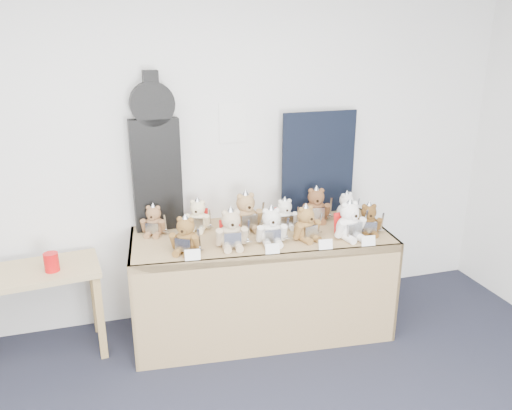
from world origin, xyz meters
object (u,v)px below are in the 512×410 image
object	(u,v)px
display_table	(263,258)
teddy_back_far_left	(154,221)
teddy_front_right	(306,224)
teddy_back_centre_left	(246,213)
teddy_front_end	(368,220)
teddy_back_right	(316,206)
teddy_back_end	(347,208)
teddy_back_centre_right	(285,215)
side_table	(39,286)
guitar_case	(155,155)
teddy_front_left	(231,230)
teddy_front_centre	(271,227)
teddy_back_left	(198,216)
teddy_front_far_right	(349,222)
red_cup	(51,262)
teddy_front_far_left	(186,236)

from	to	relation	value
display_table	teddy_back_far_left	size ratio (longest dim) A/B	7.70
teddy_front_right	teddy_back_centre_left	world-z (taller)	teddy_back_centre_left
teddy_front_end	teddy_back_far_left	xyz separation A→B (m)	(-1.49, 0.43, -0.00)
teddy_back_right	teddy_back_end	world-z (taller)	teddy_back_right
teddy_back_centre_right	teddy_back_far_left	size ratio (longest dim) A/B	1.01
teddy_back_centre_right	teddy_back_far_left	xyz separation A→B (m)	(-0.96, 0.13, -0.00)
side_table	guitar_case	world-z (taller)	guitar_case
teddy_front_left	teddy_front_end	world-z (taller)	teddy_front_left
teddy_front_centre	teddy_back_right	world-z (taller)	teddy_back_right
teddy_front_right	teddy_back_left	bearing A→B (deg)	133.76
teddy_front_left	teddy_back_centre_left	distance (m)	0.34
teddy_front_centre	teddy_back_right	xyz separation A→B (m)	(0.47, 0.33, 0.00)
display_table	teddy_back_left	bearing A→B (deg)	151.37
teddy_back_left	teddy_front_far_right	bearing A→B (deg)	-3.03
display_table	teddy_back_centre_left	distance (m)	0.35
display_table	side_table	distance (m)	1.55
guitar_case	teddy_front_centre	xyz separation A→B (m)	(0.71, -0.51, -0.45)
teddy_back_right	teddy_back_end	bearing A→B (deg)	-0.43
teddy_front_far_right	teddy_back_far_left	world-z (taller)	teddy_front_far_right
guitar_case	red_cup	xyz separation A→B (m)	(-0.75, -0.29, -0.61)
display_table	teddy_back_end	size ratio (longest dim) A/B	7.58
teddy_front_left	teddy_front_right	bearing A→B (deg)	3.32
red_cup	teddy_front_far_left	distance (m)	0.91
guitar_case	teddy_back_left	world-z (taller)	guitar_case
side_table	teddy_front_centre	distance (m)	1.63
side_table	red_cup	distance (m)	0.22
teddy_back_centre_right	teddy_back_end	world-z (taller)	teddy_back_end
teddy_front_centre	teddy_back_end	bearing A→B (deg)	28.18
teddy_back_centre_left	teddy_back_far_left	bearing A→B (deg)	165.82
display_table	teddy_front_right	xyz separation A→B (m)	(0.28, -0.12, 0.28)
teddy_front_far_right	teddy_back_centre_left	bearing A→B (deg)	140.29
teddy_back_left	teddy_back_centre_left	size ratio (longest dim) A/B	0.82
guitar_case	red_cup	world-z (taller)	guitar_case
side_table	red_cup	xyz separation A→B (m)	(0.11, -0.05, 0.19)
side_table	teddy_front_far_left	world-z (taller)	teddy_front_far_left
teddy_front_right	teddy_back_left	xyz separation A→B (m)	(-0.70, 0.40, -0.01)
teddy_back_centre_left	teddy_back_far_left	size ratio (longest dim) A/B	1.29
display_table	teddy_front_left	bearing A→B (deg)	-153.00
teddy_front_far_left	teddy_front_centre	distance (m)	0.59
teddy_front_far_right	teddy_front_end	distance (m)	0.18
teddy_front_left	teddy_front_end	xyz separation A→B (m)	(1.01, -0.05, -0.02)
red_cup	teddy_back_end	bearing A→B (deg)	1.46
teddy_front_far_right	teddy_back_left	world-z (taller)	teddy_front_far_right
teddy_front_right	teddy_front_far_right	xyz separation A→B (m)	(0.30, -0.07, 0.01)
teddy_front_left	teddy_back_left	world-z (taller)	teddy_front_left
display_table	teddy_back_right	size ratio (longest dim) A/B	6.44
red_cup	teddy_front_right	world-z (taller)	teddy_front_right
display_table	teddy_back_centre_right	bearing A→B (deg)	39.22
teddy_front_right	teddy_front_far_right	bearing A→B (deg)	-28.63
display_table	teddy_front_far_right	size ratio (longest dim) A/B	6.19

